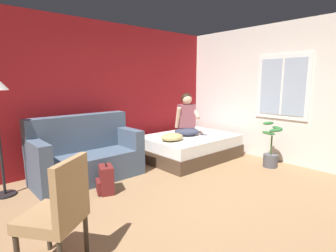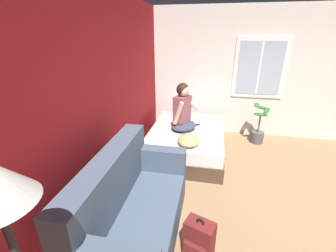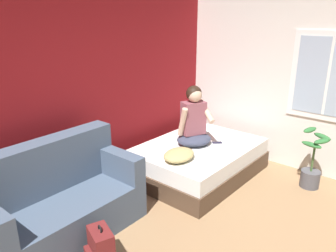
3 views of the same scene
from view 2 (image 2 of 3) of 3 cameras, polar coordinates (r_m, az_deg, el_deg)
ground_plane at (r=3.29m, az=34.04°, el=-23.42°), size 40.00×40.00×0.00m
wall_back_accent at (r=2.70m, az=-21.56°, el=3.36°), size 10.90×0.16×2.70m
wall_side_with_window at (r=5.36m, az=26.09°, el=11.61°), size 0.19×6.71×2.70m
bed at (r=4.37m, az=4.76°, el=-3.70°), size 1.88×1.39×0.48m
couch at (r=2.62m, az=-9.04°, el=-20.37°), size 1.71×0.85×1.04m
person_seated at (r=4.13m, az=3.84°, el=3.73°), size 0.66×0.62×0.88m
backpack at (r=2.62m, az=7.81°, el=-26.55°), size 0.31×0.34×0.46m
throw_pillow at (r=3.69m, az=5.30°, el=-3.50°), size 0.51×0.39×0.14m
cell_phone at (r=4.47m, az=7.37°, el=0.31°), size 0.15×0.15×0.01m
floor_lamp at (r=1.30m, az=-36.79°, el=-17.02°), size 0.36×0.36×1.70m
potted_plant at (r=5.06m, az=21.97°, el=-0.76°), size 0.39×0.37×0.85m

